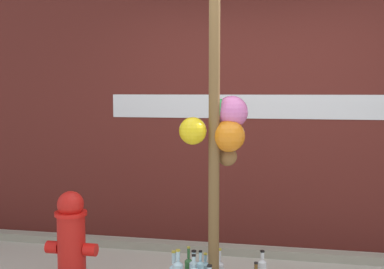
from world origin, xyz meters
The scene contains 4 objects.
building_wall centered at (0.00, 1.90, 1.75)m, with size 10.00×0.21×3.50m.
curb_strip centered at (0.00, 1.46, 0.04)m, with size 8.00×0.12×0.08m, color gray.
memorial_post centered at (-0.17, 0.45, 1.56)m, with size 0.52×0.40×2.86m.
fire_hydrant centered at (-1.35, 0.39, 0.40)m, with size 0.42×0.26×0.79m.
Camera 1 is at (0.35, -3.14, 1.58)m, focal length 45.70 mm.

